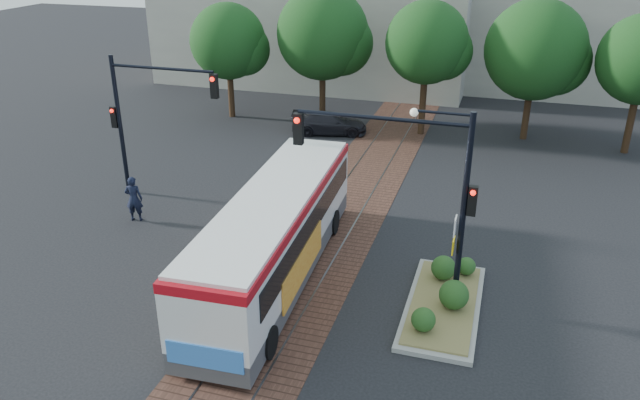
{
  "coord_description": "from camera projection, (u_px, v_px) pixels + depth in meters",
  "views": [
    {
      "loc": [
        5.93,
        -17.55,
        10.92
      ],
      "look_at": [
        -0.17,
        2.26,
        1.6
      ],
      "focal_mm": 35.0,
      "sensor_mm": 36.0,
      "label": 1
    }
  ],
  "objects": [
    {
      "name": "warehouses",
      "position": [
        423.0,
        28.0,
        45.0
      ],
      "size": [
        40.0,
        13.0,
        8.0
      ],
      "color": "#ADA899",
      "rests_on": "ground"
    },
    {
      "name": "ground",
      "position": [
        305.0,
        269.0,
        21.37
      ],
      "size": [
        120.0,
        120.0,
        0.0
      ],
      "primitive_type": "plane",
      "color": "black",
      "rests_on": "ground"
    },
    {
      "name": "parked_car",
      "position": [
        329.0,
        123.0,
        34.71
      ],
      "size": [
        4.44,
        2.64,
        1.21
      ],
      "primitive_type": "imported",
      "rotation": [
        0.0,
        0.0,
        1.81
      ],
      "color": "black",
      "rests_on": "ground"
    },
    {
      "name": "signal_pole_left",
      "position": [
        141.0,
        109.0,
        25.51
      ],
      "size": [
        4.99,
        0.34,
        6.0
      ],
      "color": "black",
      "rests_on": "ground"
    },
    {
      "name": "traffic_island",
      "position": [
        445.0,
        297.0,
        19.16
      ],
      "size": [
        2.2,
        5.2,
        1.13
      ],
      "color": "gray",
      "rests_on": "ground"
    },
    {
      "name": "signal_pole_main",
      "position": [
        423.0,
        178.0,
        17.92
      ],
      "size": [
        5.49,
        0.46,
        6.0
      ],
      "color": "black",
      "rests_on": "ground"
    },
    {
      "name": "officer",
      "position": [
        134.0,
        199.0,
        24.48
      ],
      "size": [
        0.77,
        0.61,
        1.86
      ],
      "primitive_type": "imported",
      "rotation": [
        0.0,
        0.0,
        3.41
      ],
      "color": "black",
      "rests_on": "ground"
    },
    {
      "name": "city_bus",
      "position": [
        275.0,
        231.0,
        20.26
      ],
      "size": [
        2.92,
        11.42,
        3.03
      ],
      "rotation": [
        0.0,
        0.0,
        0.05
      ],
      "color": "#424245",
      "rests_on": "ground"
    },
    {
      "name": "tree_row",
      "position": [
        422.0,
        44.0,
        33.37
      ],
      "size": [
        26.4,
        5.6,
        7.67
      ],
      "color": "#382314",
      "rests_on": "ground"
    },
    {
      "name": "trackbed",
      "position": [
        337.0,
        220.0,
        24.85
      ],
      "size": [
        3.6,
        40.0,
        0.02
      ],
      "color": "brown",
      "rests_on": "ground"
    }
  ]
}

